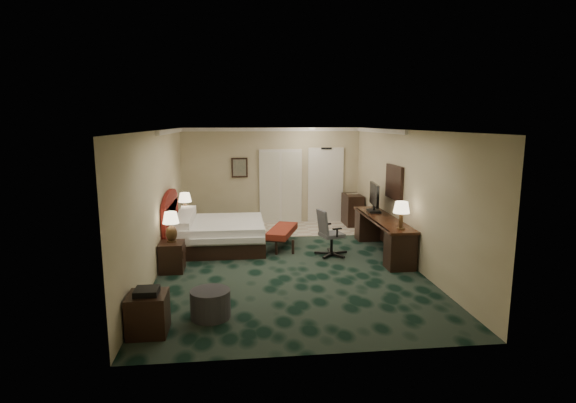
{
  "coord_description": "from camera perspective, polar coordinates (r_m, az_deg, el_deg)",
  "views": [
    {
      "loc": [
        -0.96,
        -8.84,
        2.86
      ],
      "look_at": [
        0.11,
        0.6,
        1.17
      ],
      "focal_mm": 28.0,
      "sensor_mm": 36.0,
      "label": 1
    }
  ],
  "objects": [
    {
      "name": "floor",
      "position": [
        9.34,
        -0.26,
        -7.73
      ],
      "size": [
        5.0,
        7.5,
        0.0
      ],
      "primitive_type": "cube",
      "color": "black",
      "rests_on": "ground"
    },
    {
      "name": "wall_back",
      "position": [
        12.72,
        -2.09,
        3.27
      ],
      "size": [
        5.0,
        0.0,
        2.7
      ],
      "primitive_type": "cube",
      "color": "tan",
      "rests_on": "ground"
    },
    {
      "name": "wall_front",
      "position": [
        5.4,
        4.05,
        -6.18
      ],
      "size": [
        5.0,
        0.0,
        2.7
      ],
      "primitive_type": "cube",
      "color": "tan",
      "rests_on": "ground"
    },
    {
      "name": "wall_art",
      "position": [
        12.62,
        -6.18,
        4.3
      ],
      "size": [
        0.45,
        0.06,
        0.55
      ],
      "primitive_type": "cube",
      "color": "#4A5B53",
      "rests_on": "wall_back"
    },
    {
      "name": "bed",
      "position": [
        10.39,
        -8.7,
        -4.2
      ],
      "size": [
        2.01,
        1.86,
        0.64
      ],
      "primitive_type": "cube",
      "color": "white",
      "rests_on": "ground"
    },
    {
      "name": "wall_right",
      "position": [
        9.61,
        14.71,
        0.72
      ],
      "size": [
        0.0,
        7.5,
        2.7
      ],
      "primitive_type": "cube",
      "color": "tan",
      "rests_on": "ground"
    },
    {
      "name": "crown_molding",
      "position": [
        8.9,
        -0.28,
        8.74
      ],
      "size": [
        5.0,
        7.5,
        0.1
      ],
      "primitive_type": null,
      "color": "white",
      "rests_on": "wall_back"
    },
    {
      "name": "lamp_far",
      "position": [
        11.19,
        -12.93,
        -0.42
      ],
      "size": [
        0.38,
        0.38,
        0.59
      ],
      "primitive_type": null,
      "rotation": [
        0.0,
        0.0,
        0.22
      ],
      "color": "#311A11",
      "rests_on": "nightstand_far"
    },
    {
      "name": "nightstand_far",
      "position": [
        11.34,
        -12.85,
        -3.28
      ],
      "size": [
        0.46,
        0.52,
        0.57
      ],
      "primitive_type": "cube",
      "color": "black",
      "rests_on": "ground"
    },
    {
      "name": "lamp_near",
      "position": [
        8.93,
        -14.62,
        -3.15
      ],
      "size": [
        0.35,
        0.35,
        0.59
      ],
      "primitive_type": null,
      "rotation": [
        0.0,
        0.0,
        -0.13
      ],
      "color": "#311A11",
      "rests_on": "nightstand_near"
    },
    {
      "name": "tile_patch",
      "position": [
        12.23,
        2.47,
        -3.42
      ],
      "size": [
        3.2,
        1.7,
        0.01
      ],
      "primitive_type": "cube",
      "color": "#BCA894",
      "rests_on": "ground"
    },
    {
      "name": "closet_doors",
      "position": [
        12.74,
        -0.95,
        1.92
      ],
      "size": [
        1.2,
        0.06,
        2.1
      ],
      "primitive_type": "cube",
      "color": "beige",
      "rests_on": "ground"
    },
    {
      "name": "desk_lamp",
      "position": [
        9.01,
        14.18,
        -1.71
      ],
      "size": [
        0.34,
        0.34,
        0.56
      ],
      "primitive_type": null,
      "rotation": [
        0.0,
        0.0,
        0.08
      ],
      "color": "#311A11",
      "rests_on": "desk"
    },
    {
      "name": "wall_mirror",
      "position": [
        10.13,
        13.34,
        2.39
      ],
      "size": [
        0.05,
        0.95,
        0.75
      ],
      "primitive_type": "cube",
      "color": "white",
      "rests_on": "wall_right"
    },
    {
      "name": "bed_bench",
      "position": [
        10.39,
        -0.76,
        -4.59
      ],
      "size": [
        0.88,
        1.42,
        0.46
      ],
      "primitive_type": "cube",
      "rotation": [
        0.0,
        0.0,
        -0.33
      ],
      "color": "maroon",
      "rests_on": "ground"
    },
    {
      "name": "entry_door",
      "position": [
        12.94,
        4.79,
        2.01
      ],
      "size": [
        1.02,
        0.06,
        2.18
      ],
      "primitive_type": "cube",
      "color": "white",
      "rests_on": "ground"
    },
    {
      "name": "ottoman",
      "position": [
        6.89,
        -9.82,
        -12.69
      ],
      "size": [
        0.62,
        0.62,
        0.42
      ],
      "primitive_type": "cylinder",
      "rotation": [
        0.0,
        0.0,
        0.05
      ],
      "color": "#333335",
      "rests_on": "ground"
    },
    {
      "name": "minibar",
      "position": [
        12.69,
        8.18,
        -1.04
      ],
      "size": [
        0.45,
        0.82,
        0.86
      ],
      "primitive_type": "cube",
      "color": "black",
      "rests_on": "ground"
    },
    {
      "name": "desk",
      "position": [
        10.13,
        11.86,
        -4.22
      ],
      "size": [
        0.59,
        2.73,
        0.79
      ],
      "primitive_type": "cube",
      "color": "black",
      "rests_on": "ground"
    },
    {
      "name": "desk_chair",
      "position": [
        9.72,
        5.58,
        -3.96
      ],
      "size": [
        0.72,
        0.7,
        1.02
      ],
      "primitive_type": null,
      "rotation": [
        0.0,
        0.0,
        0.27
      ],
      "color": "#494B55",
      "rests_on": "ground"
    },
    {
      "name": "headboard",
      "position": [
        10.19,
        -14.68,
        -2.49
      ],
      "size": [
        0.12,
        2.0,
        1.4
      ],
      "primitive_type": null,
      "color": "#4A0C0C",
      "rests_on": "ground"
    },
    {
      "name": "nightstand_near",
      "position": [
        9.03,
        -14.52,
        -6.81
      ],
      "size": [
        0.46,
        0.52,
        0.57
      ],
      "primitive_type": "cube",
      "color": "black",
      "rests_on": "ground"
    },
    {
      "name": "wall_left",
      "position": [
        9.1,
        -16.12,
        0.14
      ],
      "size": [
        0.0,
        7.5,
        2.7
      ],
      "primitive_type": "cube",
      "color": "tan",
      "rests_on": "ground"
    },
    {
      "name": "side_table",
      "position": [
        6.58,
        -17.36,
        -13.46
      ],
      "size": [
        0.52,
        0.52,
        0.56
      ],
      "primitive_type": "cube",
      "color": "black",
      "rests_on": "ground"
    },
    {
      "name": "tv",
      "position": [
        10.59,
        10.9,
        0.46
      ],
      "size": [
        0.17,
        0.86,
        0.67
      ],
      "primitive_type": "cube",
      "rotation": [
        0.0,
        0.0,
        -0.11
      ],
      "color": "black",
      "rests_on": "desk"
    },
    {
      "name": "ceiling",
      "position": [
        8.9,
        -0.28,
        9.06
      ],
      "size": [
        5.0,
        7.5,
        0.0
      ],
      "primitive_type": "cube",
      "color": "silver",
      "rests_on": "wall_back"
    }
  ]
}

